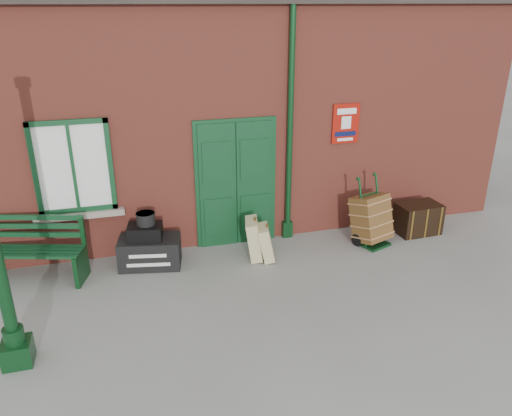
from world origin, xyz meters
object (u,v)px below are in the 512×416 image
object	(u,v)px
houdini_trunk	(150,252)
dark_trunk	(418,218)
bench	(29,248)
porter_trolley	(371,219)

from	to	relation	value
houdini_trunk	dark_trunk	size ratio (longest dim) A/B	1.24
bench	porter_trolley	world-z (taller)	porter_trolley
bench	dark_trunk	distance (m)	6.75
houdini_trunk	porter_trolley	size ratio (longest dim) A/B	0.81
houdini_trunk	dark_trunk	distance (m)	4.93
bench	porter_trolley	size ratio (longest dim) A/B	1.46
houdini_trunk	dark_trunk	xyz separation A→B (m)	(4.93, -0.06, 0.04)
bench	dark_trunk	size ratio (longest dim) A/B	2.24
houdini_trunk	bench	bearing A→B (deg)	-171.98
houdini_trunk	dark_trunk	world-z (taller)	dark_trunk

